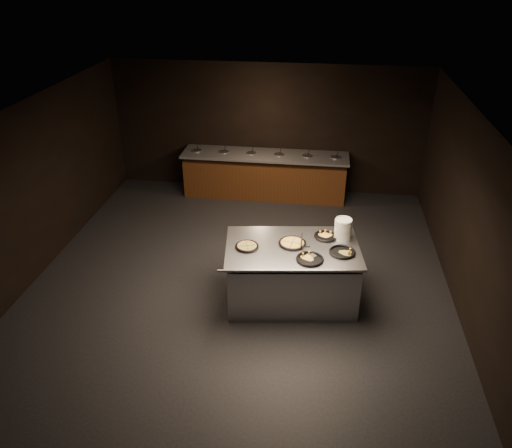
# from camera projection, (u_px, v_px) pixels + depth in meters

# --- Properties ---
(room) EXTENTS (7.02, 8.02, 2.92)m
(room) POSITION_uv_depth(u_px,v_px,m) (238.00, 209.00, 7.74)
(room) COLOR black
(room) RESTS_ON ground
(salad_bar) EXTENTS (3.70, 0.83, 1.18)m
(salad_bar) POSITION_uv_depth(u_px,v_px,m) (265.00, 178.00, 11.32)
(salad_bar) COLOR #4D2E12
(salad_bar) RESTS_ON ground
(serving_counter) EXTENTS (2.20, 1.57, 0.99)m
(serving_counter) POSITION_uv_depth(u_px,v_px,m) (291.00, 274.00, 7.89)
(serving_counter) COLOR #B7B9BF
(serving_counter) RESTS_ON ground
(plate_stack) EXTENTS (0.26, 0.26, 0.33)m
(plate_stack) POSITION_uv_depth(u_px,v_px,m) (343.00, 229.00, 7.79)
(plate_stack) COLOR silver
(plate_stack) RESTS_ON serving_counter
(pan_veggie_whole) EXTENTS (0.36, 0.36, 0.04)m
(pan_veggie_whole) POSITION_uv_depth(u_px,v_px,m) (247.00, 246.00, 7.62)
(pan_veggie_whole) COLOR black
(pan_veggie_whole) RESTS_ON serving_counter
(pan_cheese_whole) EXTENTS (0.43, 0.43, 0.04)m
(pan_cheese_whole) POSITION_uv_depth(u_px,v_px,m) (292.00, 243.00, 7.70)
(pan_cheese_whole) COLOR black
(pan_cheese_whole) RESTS_ON serving_counter
(pan_cheese_slices_a) EXTENTS (0.37, 0.37, 0.04)m
(pan_cheese_slices_a) POSITION_uv_depth(u_px,v_px,m) (326.00, 236.00, 7.89)
(pan_cheese_slices_a) COLOR black
(pan_cheese_slices_a) RESTS_ON serving_counter
(pan_cheese_slices_b) EXTENTS (0.41, 0.41, 0.04)m
(pan_cheese_slices_b) POSITION_uv_depth(u_px,v_px,m) (310.00, 259.00, 7.30)
(pan_cheese_slices_b) COLOR black
(pan_cheese_slices_b) RESTS_ON serving_counter
(pan_veggie_slices) EXTENTS (0.40, 0.40, 0.04)m
(pan_veggie_slices) POSITION_uv_depth(u_px,v_px,m) (342.00, 252.00, 7.48)
(pan_veggie_slices) COLOR black
(pan_veggie_slices) RESTS_ON serving_counter
(server_left) EXTENTS (0.10, 0.35, 0.16)m
(server_left) POSITION_uv_depth(u_px,v_px,m) (302.00, 240.00, 7.66)
(server_left) COLOR #B7B9BF
(server_left) RESTS_ON serving_counter
(server_right) EXTENTS (0.24, 0.25, 0.15)m
(server_right) POSITION_uv_depth(u_px,v_px,m) (308.00, 250.00, 7.43)
(server_right) COLOR #B7B9BF
(server_right) RESTS_ON serving_counter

